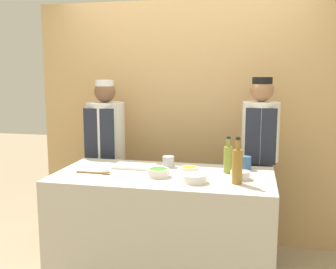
{
  "coord_description": "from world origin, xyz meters",
  "views": [
    {
      "loc": [
        0.66,
        -2.84,
        1.69
      ],
      "look_at": [
        0.0,
        0.16,
        1.22
      ],
      "focal_mm": 42.0,
      "sensor_mm": 36.0,
      "label": 1
    }
  ],
  "objects_px": {
    "cutting_board": "(134,166)",
    "chef_left": "(106,158)",
    "bottle_vinegar": "(237,165)",
    "cup_steel": "(168,161)",
    "sauce_bowl_green": "(158,172)",
    "sauce_bowl_white": "(195,178)",
    "sauce_bowl_yellow": "(189,170)",
    "bottle_oil": "(228,159)",
    "chef_right": "(259,162)",
    "wooden_spoon": "(99,172)",
    "sauce_bowl_brown": "(240,174)",
    "cup_blue": "(246,163)"
  },
  "relations": [
    {
      "from": "chef_left",
      "to": "chef_right",
      "type": "distance_m",
      "value": 1.45
    },
    {
      "from": "bottle_oil",
      "to": "sauce_bowl_brown",
      "type": "bearing_deg",
      "value": -58.21
    },
    {
      "from": "sauce_bowl_yellow",
      "to": "wooden_spoon",
      "type": "xyz_separation_m",
      "value": [
        -0.67,
        -0.17,
        -0.01
      ]
    },
    {
      "from": "cutting_board",
      "to": "chef_left",
      "type": "height_order",
      "value": "chef_left"
    },
    {
      "from": "sauce_bowl_yellow",
      "to": "bottle_vinegar",
      "type": "relative_size",
      "value": 0.41
    },
    {
      "from": "bottle_vinegar",
      "to": "chef_right",
      "type": "relative_size",
      "value": 0.2
    },
    {
      "from": "sauce_bowl_white",
      "to": "sauce_bowl_yellow",
      "type": "bearing_deg",
      "value": 107.4
    },
    {
      "from": "sauce_bowl_brown",
      "to": "cutting_board",
      "type": "height_order",
      "value": "sauce_bowl_brown"
    },
    {
      "from": "cutting_board",
      "to": "chef_left",
      "type": "xyz_separation_m",
      "value": [
        -0.44,
        0.52,
        -0.06
      ]
    },
    {
      "from": "sauce_bowl_white",
      "to": "wooden_spoon",
      "type": "height_order",
      "value": "sauce_bowl_white"
    },
    {
      "from": "sauce_bowl_yellow",
      "to": "cup_steel",
      "type": "relative_size",
      "value": 1.42
    },
    {
      "from": "sauce_bowl_white",
      "to": "cup_blue",
      "type": "height_order",
      "value": "cup_blue"
    },
    {
      "from": "cup_steel",
      "to": "chef_left",
      "type": "height_order",
      "value": "chef_left"
    },
    {
      "from": "bottle_oil",
      "to": "chef_left",
      "type": "height_order",
      "value": "chef_left"
    },
    {
      "from": "sauce_bowl_brown",
      "to": "cup_steel",
      "type": "bearing_deg",
      "value": 156.23
    },
    {
      "from": "cup_steel",
      "to": "sauce_bowl_yellow",
      "type": "bearing_deg",
      "value": -40.67
    },
    {
      "from": "sauce_bowl_green",
      "to": "sauce_bowl_white",
      "type": "xyz_separation_m",
      "value": [
        0.29,
        -0.1,
        -0.0
      ]
    },
    {
      "from": "sauce_bowl_brown",
      "to": "cutting_board",
      "type": "distance_m",
      "value": 0.87
    },
    {
      "from": "bottle_vinegar",
      "to": "cup_blue",
      "type": "xyz_separation_m",
      "value": [
        0.05,
        0.44,
        -0.08
      ]
    },
    {
      "from": "sauce_bowl_green",
      "to": "chef_right",
      "type": "distance_m",
      "value": 1.06
    },
    {
      "from": "sauce_bowl_green",
      "to": "chef_left",
      "type": "bearing_deg",
      "value": 133.04
    },
    {
      "from": "bottle_vinegar",
      "to": "bottle_oil",
      "type": "relative_size",
      "value": 1.16
    },
    {
      "from": "sauce_bowl_green",
      "to": "wooden_spoon",
      "type": "distance_m",
      "value": 0.46
    },
    {
      "from": "cutting_board",
      "to": "chef_left",
      "type": "relative_size",
      "value": 0.2
    },
    {
      "from": "sauce_bowl_yellow",
      "to": "wooden_spoon",
      "type": "distance_m",
      "value": 0.69
    },
    {
      "from": "sauce_bowl_white",
      "to": "sauce_bowl_yellow",
      "type": "height_order",
      "value": "sauce_bowl_white"
    },
    {
      "from": "sauce_bowl_brown",
      "to": "chef_left",
      "type": "relative_size",
      "value": 0.09
    },
    {
      "from": "bottle_vinegar",
      "to": "cup_steel",
      "type": "xyz_separation_m",
      "value": [
        -0.57,
        0.39,
        -0.09
      ]
    },
    {
      "from": "sauce_bowl_brown",
      "to": "sauce_bowl_yellow",
      "type": "bearing_deg",
      "value": 167.55
    },
    {
      "from": "sauce_bowl_brown",
      "to": "chef_left",
      "type": "xyz_separation_m",
      "value": [
        -1.3,
        0.69,
        -0.09
      ]
    },
    {
      "from": "sauce_bowl_yellow",
      "to": "cutting_board",
      "type": "relative_size",
      "value": 0.41
    },
    {
      "from": "sauce_bowl_brown",
      "to": "bottle_vinegar",
      "type": "height_order",
      "value": "bottle_vinegar"
    },
    {
      "from": "sauce_bowl_green",
      "to": "cup_blue",
      "type": "height_order",
      "value": "cup_blue"
    },
    {
      "from": "sauce_bowl_white",
      "to": "chef_left",
      "type": "xyz_separation_m",
      "value": [
        -0.99,
        0.85,
        -0.09
      ]
    },
    {
      "from": "sauce_bowl_brown",
      "to": "sauce_bowl_white",
      "type": "bearing_deg",
      "value": -152.02
    },
    {
      "from": "cup_blue",
      "to": "chef_left",
      "type": "height_order",
      "value": "chef_left"
    },
    {
      "from": "cutting_board",
      "to": "cup_blue",
      "type": "height_order",
      "value": "cup_blue"
    },
    {
      "from": "bottle_oil",
      "to": "cutting_board",
      "type": "bearing_deg",
      "value": 179.44
    },
    {
      "from": "sauce_bowl_white",
      "to": "cup_blue",
      "type": "relative_size",
      "value": 1.63
    },
    {
      "from": "sauce_bowl_brown",
      "to": "chef_right",
      "type": "relative_size",
      "value": 0.08
    },
    {
      "from": "bottle_oil",
      "to": "sauce_bowl_yellow",
      "type": "bearing_deg",
      "value": -165.71
    },
    {
      "from": "bottle_oil",
      "to": "cup_blue",
      "type": "bearing_deg",
      "value": 47.57
    },
    {
      "from": "sauce_bowl_yellow",
      "to": "wooden_spoon",
      "type": "bearing_deg",
      "value": -165.71
    },
    {
      "from": "sauce_bowl_green",
      "to": "chef_left",
      "type": "height_order",
      "value": "chef_left"
    },
    {
      "from": "cutting_board",
      "to": "wooden_spoon",
      "type": "bearing_deg",
      "value": -128.74
    },
    {
      "from": "bottle_vinegar",
      "to": "bottle_oil",
      "type": "height_order",
      "value": "bottle_vinegar"
    },
    {
      "from": "cup_steel",
      "to": "chef_right",
      "type": "relative_size",
      "value": 0.06
    },
    {
      "from": "chef_right",
      "to": "cup_steel",
      "type": "bearing_deg",
      "value": -149.95
    },
    {
      "from": "cutting_board",
      "to": "bottle_vinegar",
      "type": "relative_size",
      "value": 0.99
    },
    {
      "from": "sauce_bowl_white",
      "to": "wooden_spoon",
      "type": "bearing_deg",
      "value": 173.99
    }
  ]
}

